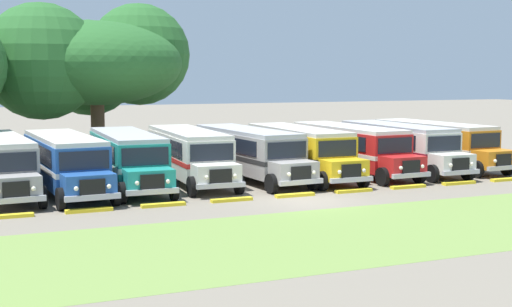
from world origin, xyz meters
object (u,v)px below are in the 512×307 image
Objects in this scene: parked_bus_slot_3 at (189,153)px; broad_shade_tree at (92,62)px; parked_bus_slot_6 at (351,147)px; parked_bus_slot_8 at (435,142)px; parked_bus_slot_1 at (65,161)px; parked_bus_slot_5 at (300,149)px; parked_bus_slot_2 at (128,157)px; parked_bus_slot_4 at (249,151)px; parked_bus_slot_7 at (399,145)px.

broad_shade_tree is at bearing -165.10° from parked_bus_slot_3.
parked_bus_slot_8 is (6.48, 0.43, 0.00)m from parked_bus_slot_6.
broad_shade_tree is (-2.86, 12.99, 5.17)m from parked_bus_slot_3.
parked_bus_slot_1 is at bearing -105.59° from broad_shade_tree.
broad_shade_tree is at bearing -146.11° from parked_bus_slot_5.
parked_bus_slot_8 is (19.82, 0.26, 0.00)m from parked_bus_slot_2.
parked_bus_slot_1 and parked_bus_slot_2 have the same top height.
parked_bus_slot_2 is 1.00× the size of parked_bus_slot_3.
broad_shade_tree is (-12.70, 13.63, 5.17)m from parked_bus_slot_6.
parked_bus_slot_3 is 1.00× the size of parked_bus_slot_4.
broad_shade_tree is at bearing 179.05° from parked_bus_slot_2.
broad_shade_tree is at bearing 160.99° from parked_bus_slot_1.
parked_bus_slot_5 is 0.74× the size of broad_shade_tree.
parked_bus_slot_5 is 0.99× the size of parked_bus_slot_8.
broad_shade_tree is (3.88, 13.91, 5.17)m from parked_bus_slot_1.
parked_bus_slot_1 and parked_bus_slot_3 have the same top height.
parked_bus_slot_6 is at bearing -47.02° from broad_shade_tree.
parked_bus_slot_4 is 1.00× the size of parked_bus_slot_6.
parked_bus_slot_2 and parked_bus_slot_4 have the same top height.
parked_bus_slot_1 is 1.01× the size of parked_bus_slot_7.
parked_bus_slot_5 is 1.00× the size of parked_bus_slot_6.
parked_bus_slot_4 is (6.86, -0.06, 0.00)m from parked_bus_slot_2.
broad_shade_tree is at bearing -139.67° from parked_bus_slot_6.
parked_bus_slot_5 is at bearing 81.26° from parked_bus_slot_4.
parked_bus_slot_4 and parked_bus_slot_8 have the same top height.
parked_bus_slot_3 and parked_bus_slot_8 have the same top height.
parked_bus_slot_3 and parked_bus_slot_5 have the same top height.
parked_bus_slot_6 is at bearing -89.77° from parked_bus_slot_8.
parked_bus_slot_7 is at bearing 87.00° from parked_bus_slot_1.
parked_bus_slot_6 is 0.75× the size of broad_shade_tree.
parked_bus_slot_3 is at bearing -77.57° from broad_shade_tree.
parked_bus_slot_7 is (13.17, -0.77, 0.00)m from parked_bus_slot_3.
parked_bus_slot_6 is 1.00× the size of parked_bus_slot_7.
parked_bus_slot_8 is at bearing 91.16° from parked_bus_slot_6.
parked_bus_slot_3 is (3.50, 0.47, 0.00)m from parked_bus_slot_2.
parked_bus_slot_1 is at bearing -89.46° from parked_bus_slot_5.
parked_bus_slot_1 is at bearing -91.70° from parked_bus_slot_6.
broad_shade_tree is (-16.03, 13.76, 5.17)m from parked_bus_slot_7.
broad_shade_tree reaches higher than parked_bus_slot_6.
parked_bus_slot_8 is (12.96, 0.31, 0.00)m from parked_bus_slot_4.
parked_bus_slot_6 is 6.49m from parked_bus_slot_8.
parked_bus_slot_4 is at bearing 83.65° from parked_bus_slot_3.
parked_bus_slot_2 is 1.00× the size of parked_bus_slot_8.
parked_bus_slot_1 is 0.75× the size of broad_shade_tree.
parked_bus_slot_5 and parked_bus_slot_6 have the same top height.
parked_bus_slot_6 is (13.34, -0.17, 0.00)m from parked_bus_slot_2.
broad_shade_tree reaches higher than parked_bus_slot_2.
parked_bus_slot_2 is at bearing -91.37° from parked_bus_slot_7.
parked_bus_slot_8 is at bearing -34.54° from broad_shade_tree.
parked_bus_slot_1 is 16.59m from parked_bus_slot_6.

